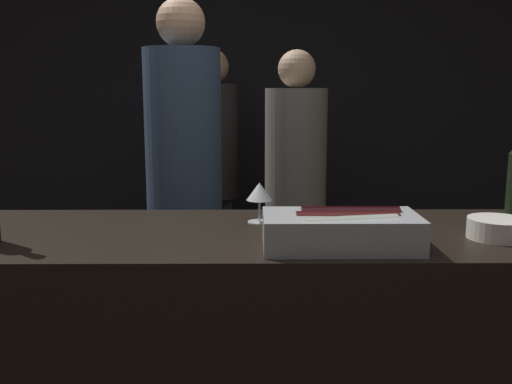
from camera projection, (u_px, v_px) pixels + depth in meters
name	position (u px, v px, depth m)	size (l,w,h in m)	color
wall_back_chalkboard	(254.00, 97.00, 4.10)	(6.40, 0.06, 2.80)	black
bar_counter	(256.00, 382.00, 1.87)	(1.98, 0.66, 1.01)	black
ice_bin_with_bottles	(343.00, 229.00, 1.59)	(0.43, 0.23, 0.11)	#9EA0A5
bowl_white	(497.00, 228.00, 1.69)	(0.17, 0.17, 0.06)	silver
wine_glass	(259.00, 193.00, 1.88)	(0.09, 0.09, 0.14)	silver
person_in_hoodie	(213.00, 168.00, 3.64)	(0.32, 0.32, 1.70)	black
person_blond_tee	(184.00, 184.00, 2.55)	(0.34, 0.34, 1.84)	black
person_grey_polo	(295.00, 182.00, 3.26)	(0.35, 0.35, 1.67)	black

